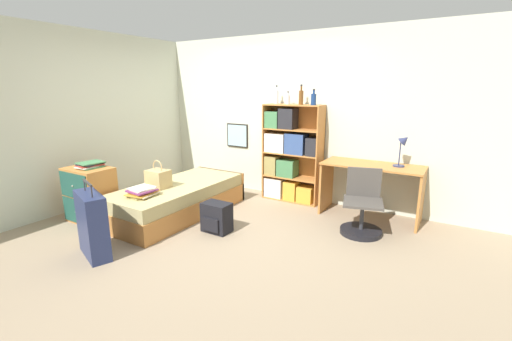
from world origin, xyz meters
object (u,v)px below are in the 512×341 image
bottle_clear (301,97)px  desk_lamp (403,145)px  suitcase (92,225)px  bottle_blue (314,99)px  bottle_green (276,97)px  bed (179,199)px  bottle_brown (288,99)px  backpack (216,217)px  handbag (158,178)px  book_stack_on_bed (142,192)px  magazine_pile_on_dresser (90,165)px  dresser (90,194)px  desk (371,180)px  desk_chair (362,214)px  bookcase (288,157)px

bottle_clear → desk_lamp: bearing=-2.8°
suitcase → bottle_blue: bottle_blue is taller
bottle_green → bed: bearing=-119.4°
bottle_brown → backpack: 2.17m
handbag → bottle_blue: (1.55, 1.63, 1.04)m
handbag → book_stack_on_bed: (0.12, -0.38, -0.07)m
magazine_pile_on_dresser → bottle_blue: (2.25, 2.15, 0.84)m
bottle_clear → desk_lamp: 1.61m
handbag → desk_lamp: size_ratio=0.86×
dresser → desk: (3.20, 2.09, 0.17)m
book_stack_on_bed → bottle_brown: size_ratio=2.03×
handbag → backpack: handbag is taller
desk → desk_chair: bearing=-85.6°
bottle_clear → desk_lamp: bottle_clear is taller
book_stack_on_bed → bottle_brown: 2.54m
bottle_green → bottle_brown: size_ratio=1.47×
bottle_blue → backpack: bearing=-110.2°
book_stack_on_bed → desk_chair: bearing=29.2°
handbag → bed: bearing=68.4°
bottle_brown → bottle_clear: (0.23, -0.01, 0.04)m
desk_chair → bottle_brown: bearing=153.1°
dresser → bookcase: 2.92m
bookcase → bottle_brown: bottle_brown is taller
bottle_clear → dresser: bearing=-132.8°
dresser → desk_lamp: 4.21m
bottle_brown → desk: size_ratio=0.15×
bottle_clear → desk: size_ratio=0.22×
bottle_green → bottle_brown: bearing=-2.6°
suitcase → bottle_brown: bearing=72.8°
desk_chair → bottle_clear: bearing=149.4°
suitcase → magazine_pile_on_dresser: 1.21m
backpack → book_stack_on_bed: bearing=-153.8°
bookcase → backpack: (-0.19, -1.63, -0.52)m
bottle_green → backpack: bottle_green is taller
bottle_brown → suitcase: bearing=-107.2°
desk_chair → bottle_blue: bearing=145.4°
bed → desk_lamp: desk_lamp is taller
handbag → desk_lamp: (2.83, 1.59, 0.48)m
bottle_clear → suitcase: bearing=-111.4°
bottle_blue → dresser: bearing=-136.0°
bed → bottle_clear: bottle_clear is taller
backpack → magazine_pile_on_dresser: bearing=-161.6°
desk_chair → backpack: bearing=-149.3°
bed → desk: bearing=28.2°
magazine_pile_on_dresser → desk_lamp: size_ratio=0.82×
desk_lamp → suitcase: bearing=-133.4°
suitcase → desk: 3.51m
bookcase → desk: (1.33, -0.12, -0.17)m
book_stack_on_bed → magazine_pile_on_dresser: (-0.82, -0.14, 0.28)m
bed → bottle_green: bottle_green is taller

